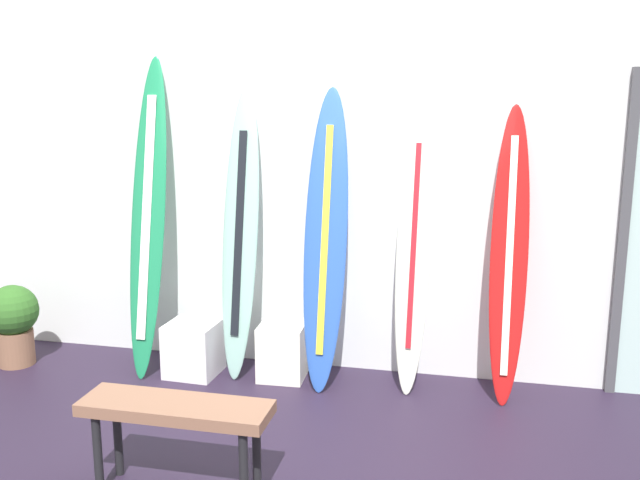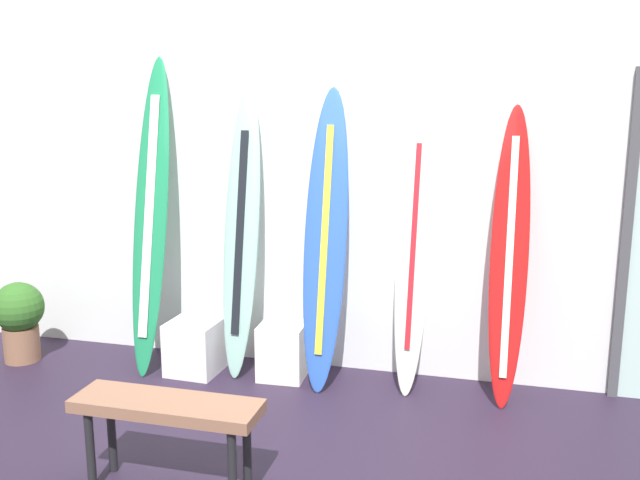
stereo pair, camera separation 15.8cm
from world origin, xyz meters
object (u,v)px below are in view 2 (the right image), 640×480
object	(u,v)px
surfboard_emerald	(151,218)
surfboard_seafoam	(242,235)
display_block_left	(283,350)
display_block_center	(195,347)
surfboard_ivory	(414,247)
bench	(167,414)
surfboard_crimson	(509,257)
potted_plant	(19,317)
surfboard_cobalt	(325,240)

from	to	relation	value
surfboard_emerald	surfboard_seafoam	size ratio (longest dim) A/B	1.10
display_block_left	display_block_center	size ratio (longest dim) A/B	1.02
surfboard_seafoam	surfboard_ivory	size ratio (longest dim) A/B	1.03
surfboard_seafoam	bench	bearing A→B (deg)	-82.83
surfboard_seafoam	display_block_center	bearing A→B (deg)	-159.43
surfboard_seafoam	surfboard_crimson	size ratio (longest dim) A/B	1.06
display_block_left	potted_plant	world-z (taller)	potted_plant
surfboard_emerald	display_block_left	distance (m)	1.30
display_block_left	surfboard_crimson	bearing A→B (deg)	1.38
surfboard_seafoam	potted_plant	size ratio (longest dim) A/B	3.38
display_block_center	bench	distance (m)	1.54
display_block_left	bench	size ratio (longest dim) A/B	0.41
surfboard_ivory	potted_plant	bearing A→B (deg)	-174.81
bench	potted_plant	bearing A→B (deg)	144.66
surfboard_emerald	potted_plant	bearing A→B (deg)	-170.04
display_block_left	potted_plant	bearing A→B (deg)	-174.16
surfboard_emerald	bench	bearing A→B (deg)	-60.50
surfboard_seafoam	potted_plant	distance (m)	1.80
surfboard_crimson	display_block_center	world-z (taller)	surfboard_crimson
surfboard_crimson	display_block_center	bearing A→B (deg)	-176.92
surfboard_cobalt	display_block_left	size ratio (longest dim) A/B	5.18
surfboard_emerald	surfboard_seafoam	bearing A→B (deg)	5.92
surfboard_emerald	surfboard_crimson	size ratio (longest dim) A/B	1.17
surfboard_seafoam	display_block_center	xyz separation A→B (m)	(-0.32, -0.12, -0.80)
surfboard_ivory	display_block_left	size ratio (longest dim) A/B	5.04
surfboard_ivory	bench	xyz separation A→B (m)	(-0.99, -1.57, -0.56)
surfboard_emerald	surfboard_crimson	xyz separation A→B (m)	(2.43, 0.06, -0.14)
surfboard_cobalt	potted_plant	world-z (taller)	surfboard_cobalt
surfboard_cobalt	surfboard_crimson	world-z (taller)	surfboard_cobalt
surfboard_emerald	display_block_left	world-z (taller)	surfboard_emerald
surfboard_ivory	surfboard_seafoam	bearing A→B (deg)	-179.33
surfboard_crimson	surfboard_emerald	bearing A→B (deg)	-178.61
surfboard_ivory	display_block_left	world-z (taller)	surfboard_ivory
surfboard_crimson	display_block_left	size ratio (longest dim) A/B	4.90
surfboard_seafoam	surfboard_crimson	distance (m)	1.78
bench	surfboard_cobalt	bearing A→B (deg)	74.85
surfboard_seafoam	surfboard_ivory	world-z (taller)	surfboard_seafoam
surfboard_emerald	display_block_center	size ratio (longest dim) A/B	5.86
surfboard_emerald	bench	world-z (taller)	surfboard_emerald
surfboard_emerald	surfboard_ivory	size ratio (longest dim) A/B	1.14
surfboard_cobalt	display_block_center	xyz separation A→B (m)	(-0.93, -0.08, -0.81)
surfboard_ivory	surfboard_crimson	distance (m)	0.60
surfboard_ivory	display_block_center	world-z (taller)	surfboard_ivory
surfboard_ivory	bench	bearing A→B (deg)	-122.12
potted_plant	surfboard_seafoam	bearing A→B (deg)	8.39
surfboard_emerald	display_block_left	bearing A→B (deg)	1.40
surfboard_cobalt	surfboard_ivory	distance (m)	0.58
display_block_left	bench	xyz separation A→B (m)	(-0.11, -1.51, 0.22)
surfboard_ivory	potted_plant	world-z (taller)	surfboard_ivory
display_block_left	surfboard_emerald	bearing A→B (deg)	-178.60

